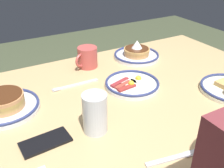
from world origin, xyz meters
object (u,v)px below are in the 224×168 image
plate_near_main (132,84)px  coffee_mug (87,57)px  fork_far (75,85)px  cell_phone (46,142)px  plate_far_companion (137,54)px  drinking_glass (95,115)px  plate_center_pancakes (5,104)px  butter_knife (180,156)px

plate_near_main → coffee_mug: size_ratio=1.85×
fork_far → cell_phone: bearing=53.2°
coffee_mug → plate_far_companion: bearing=174.6°
drinking_glass → fork_far: 0.31m
plate_center_pancakes → cell_phone: size_ratio=1.65×
drinking_glass → fork_far: (-0.05, -0.30, -0.05)m
coffee_mug → fork_far: 0.19m
plate_far_companion → coffee_mug: coffee_mug is taller
coffee_mug → cell_phone: 0.53m
plate_center_pancakes → drinking_glass: size_ratio=1.84×
coffee_mug → butter_knife: coffee_mug is taller
cell_phone → butter_knife: cell_phone is taller
plate_near_main → cell_phone: 0.44m
drinking_glass → cell_phone: bearing=-6.9°
plate_far_companion → fork_far: plate_far_companion is taller
butter_knife → cell_phone: bearing=-37.8°
plate_far_companion → butter_knife: 0.69m
plate_center_pancakes → butter_knife: bearing=128.7°
plate_near_main → plate_center_pancakes: bearing=-9.2°
plate_center_pancakes → butter_knife: plate_center_pancakes is taller
plate_center_pancakes → butter_knife: 0.61m
plate_near_main → cell_phone: size_ratio=1.54×
drinking_glass → cell_phone: 0.16m
plate_center_pancakes → coffee_mug: size_ratio=1.97×
plate_near_main → butter_knife: plate_near_main is taller
plate_far_companion → plate_near_main: bearing=52.3°
plate_center_pancakes → fork_far: 0.28m
coffee_mug → butter_knife: (0.02, 0.66, -0.05)m
cell_phone → plate_center_pancakes: bearing=-76.4°
plate_center_pancakes → plate_far_companion: (-0.66, -0.16, -0.00)m
cell_phone → fork_far: 0.35m
drinking_glass → fork_far: size_ratio=0.65×
plate_near_main → butter_knife: 0.41m
drinking_glass → plate_center_pancakes: bearing=-48.2°
drinking_glass → butter_knife: size_ratio=0.62×
plate_center_pancakes → cell_phone: bearing=107.1°
cell_phone → butter_knife: (-0.31, 0.24, -0.00)m
plate_near_main → coffee_mug: coffee_mug is taller
plate_far_companion → butter_knife: plate_far_companion is taller
plate_center_pancakes → plate_far_companion: size_ratio=1.04×
cell_phone → fork_far: size_ratio=0.73×
coffee_mug → drinking_glass: drinking_glass is taller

